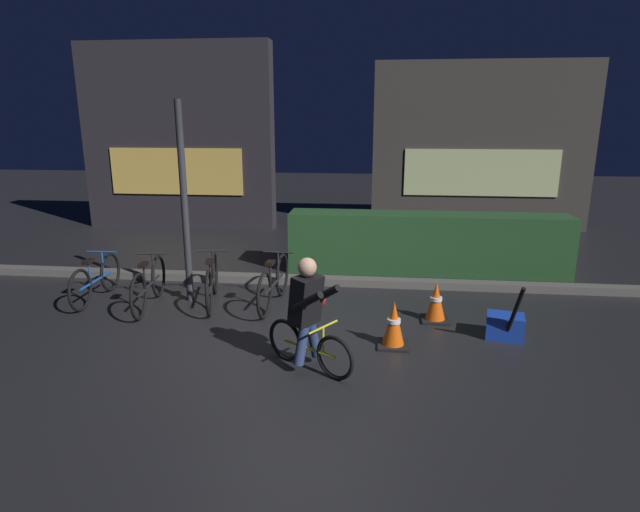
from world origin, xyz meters
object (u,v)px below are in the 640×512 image
(cyclist, at_px, (309,313))
(closed_umbrella, at_px, (514,315))
(parked_bike_center_right, at_px, (274,283))
(blue_crate, at_px, (505,326))
(traffic_cone_far, at_px, (436,302))
(parked_bike_center_left, at_px, (212,282))
(street_post, at_px, (184,205))
(parked_bike_left_mid, at_px, (149,285))
(traffic_cone_near, at_px, (394,325))
(parked_bike_leftmost, at_px, (96,280))

(cyclist, distance_m, closed_umbrella, 2.47)
(parked_bike_center_right, distance_m, blue_crate, 3.17)
(parked_bike_center_right, height_order, traffic_cone_far, parked_bike_center_right)
(parked_bike_center_left, bearing_deg, street_post, 61.56)
(parked_bike_center_left, bearing_deg, blue_crate, -114.13)
(traffic_cone_far, relative_size, cyclist, 0.43)
(parked_bike_left_mid, relative_size, traffic_cone_near, 2.82)
(street_post, height_order, parked_bike_leftmost, street_post)
(parked_bike_leftmost, distance_m, traffic_cone_far, 4.94)
(cyclist, relative_size, closed_umbrella, 1.47)
(parked_bike_center_left, relative_size, traffic_cone_far, 2.93)
(street_post, xyz_separation_m, parked_bike_center_right, (1.29, -0.09, -1.10))
(parked_bike_leftmost, xyz_separation_m, closed_umbrella, (5.75, -1.01, 0.08))
(blue_crate, bearing_deg, parked_bike_left_mid, 173.34)
(parked_bike_center_left, bearing_deg, parked_bike_leftmost, 78.26)
(traffic_cone_near, relative_size, blue_crate, 1.28)
(traffic_cone_near, distance_m, blue_crate, 1.44)
(parked_bike_center_right, distance_m, traffic_cone_far, 2.29)
(parked_bike_center_left, bearing_deg, closed_umbrella, -117.48)
(parked_bike_left_mid, height_order, parked_bike_center_left, parked_bike_center_left)
(street_post, height_order, traffic_cone_near, street_post)
(blue_crate, xyz_separation_m, cyclist, (-2.30, -1.06, 0.48))
(street_post, relative_size, parked_bike_center_left, 1.82)
(traffic_cone_near, bearing_deg, street_post, 156.34)
(traffic_cone_near, bearing_deg, parked_bike_leftmost, 165.06)
(street_post, xyz_separation_m, parked_bike_center_left, (0.38, -0.11, -1.10))
(parked_bike_left_mid, bearing_deg, traffic_cone_far, -98.76)
(street_post, height_order, parked_bike_center_right, street_post)
(blue_crate, height_order, cyclist, cyclist)
(traffic_cone_near, xyz_separation_m, blue_crate, (1.37, 0.40, -0.12))
(parked_bike_center_left, height_order, closed_umbrella, closed_umbrella)
(parked_bike_center_right, height_order, cyclist, cyclist)
(parked_bike_leftmost, bearing_deg, blue_crate, -99.20)
(closed_umbrella, bearing_deg, parked_bike_center_right, -120.59)
(parked_bike_center_left, height_order, traffic_cone_near, parked_bike_center_left)
(parked_bike_left_mid, height_order, traffic_cone_far, parked_bike_left_mid)
(street_post, bearing_deg, cyclist, -43.86)
(parked_bike_leftmost, height_order, traffic_cone_far, parked_bike_leftmost)
(blue_crate, bearing_deg, street_post, 168.28)
(traffic_cone_near, relative_size, closed_umbrella, 0.66)
(street_post, relative_size, parked_bike_center_right, 1.79)
(street_post, bearing_deg, parked_bike_leftmost, -174.29)
(parked_bike_center_right, relative_size, cyclist, 1.30)
(street_post, bearing_deg, traffic_cone_far, -6.80)
(street_post, relative_size, parked_bike_leftmost, 1.92)
(parked_bike_left_mid, distance_m, blue_crate, 4.85)
(parked_bike_leftmost, relative_size, cyclist, 1.21)
(parked_bike_center_right, bearing_deg, cyclist, -154.05)
(closed_umbrella, bearing_deg, parked_bike_left_mid, -111.06)
(parked_bike_center_left, relative_size, blue_crate, 3.60)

